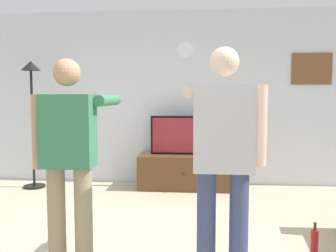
% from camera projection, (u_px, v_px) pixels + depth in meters
% --- Properties ---
extents(back_wall, '(6.40, 0.10, 2.70)m').
position_uv_depth(back_wall, '(175.00, 98.00, 5.74)').
color(back_wall, silver).
rests_on(back_wall, ground_plane).
extents(tv_stand, '(1.34, 0.58, 0.50)m').
position_uv_depth(tv_stand, '(184.00, 171.00, 5.47)').
color(tv_stand, brown).
rests_on(tv_stand, ground_plane).
extents(television, '(1.01, 0.07, 0.58)m').
position_uv_depth(television, '(184.00, 135.00, 5.47)').
color(television, black).
rests_on(television, tv_stand).
extents(wall_clock, '(0.24, 0.03, 0.24)m').
position_uv_depth(wall_clock, '(185.00, 50.00, 5.61)').
color(wall_clock, white).
extents(framed_picture, '(0.59, 0.04, 0.47)m').
position_uv_depth(framed_picture, '(311.00, 69.00, 5.47)').
color(framed_picture, brown).
extents(floor_lamp, '(0.32, 0.32, 1.90)m').
position_uv_depth(floor_lamp, '(32.00, 98.00, 5.41)').
color(floor_lamp, black).
rests_on(floor_lamp, ground_plane).
extents(person_standing_nearer_lamp, '(0.58, 0.78, 1.66)m').
position_uv_depth(person_standing_nearer_lamp, '(69.00, 153.00, 2.83)').
color(person_standing_nearer_lamp, gray).
rests_on(person_standing_nearer_lamp, ground_plane).
extents(person_standing_nearer_couch, '(0.61, 0.78, 1.73)m').
position_uv_depth(person_standing_nearer_couch, '(223.00, 150.00, 2.66)').
color(person_standing_nearer_couch, '#384266').
rests_on(person_standing_nearer_couch, ground_plane).
extents(beverage_bottle, '(0.07, 0.07, 0.29)m').
position_uv_depth(beverage_bottle, '(314.00, 242.00, 3.15)').
color(beverage_bottle, maroon).
rests_on(beverage_bottle, ground_plane).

